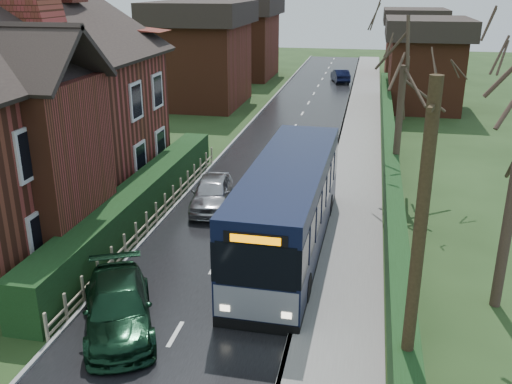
% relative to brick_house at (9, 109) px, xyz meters
% --- Properties ---
extents(ground, '(140.00, 140.00, 0.00)m').
position_rel_brick_house_xyz_m(ground, '(8.73, -4.78, -4.38)').
color(ground, '#2E4C20').
rests_on(ground, ground).
extents(road, '(6.00, 100.00, 0.02)m').
position_rel_brick_house_xyz_m(road, '(8.73, 5.22, -4.37)').
color(road, black).
rests_on(road, ground).
extents(pavement, '(2.50, 100.00, 0.14)m').
position_rel_brick_house_xyz_m(pavement, '(12.98, 5.22, -4.31)').
color(pavement, slate).
rests_on(pavement, ground).
extents(kerb_right, '(0.12, 100.00, 0.14)m').
position_rel_brick_house_xyz_m(kerb_right, '(11.78, 5.22, -4.31)').
color(kerb_right, gray).
rests_on(kerb_right, ground).
extents(kerb_left, '(0.12, 100.00, 0.10)m').
position_rel_brick_house_xyz_m(kerb_left, '(5.68, 5.22, -4.33)').
color(kerb_left, gray).
rests_on(kerb_left, ground).
extents(front_hedge, '(1.20, 16.00, 1.60)m').
position_rel_brick_house_xyz_m(front_hedge, '(4.83, 0.22, -3.58)').
color(front_hedge, black).
rests_on(front_hedge, ground).
extents(picket_fence, '(0.10, 16.00, 0.90)m').
position_rel_brick_house_xyz_m(picket_fence, '(5.58, 0.22, -3.93)').
color(picket_fence, tan).
rests_on(picket_fence, ground).
extents(right_wall_hedge, '(0.60, 50.00, 1.80)m').
position_rel_brick_house_xyz_m(right_wall_hedge, '(14.53, 5.22, -3.36)').
color(right_wall_hedge, brown).
rests_on(right_wall_hedge, ground).
extents(brick_house, '(9.30, 14.60, 10.30)m').
position_rel_brick_house_xyz_m(brick_house, '(0.00, 0.00, 0.00)').
color(brick_house, brown).
rests_on(brick_house, ground).
extents(bus, '(2.63, 10.62, 3.21)m').
position_rel_brick_house_xyz_m(bus, '(10.93, -1.04, -2.78)').
color(bus, black).
rests_on(bus, ground).
extents(car_silver, '(2.08, 4.07, 1.33)m').
position_rel_brick_house_xyz_m(car_silver, '(7.23, 2.36, -3.71)').
color(car_silver, '#AAA9AE').
rests_on(car_silver, ground).
extents(car_green, '(3.50, 4.73, 1.27)m').
position_rel_brick_house_xyz_m(car_green, '(7.13, -6.75, -3.74)').
color(car_green, black).
rests_on(car_green, ground).
extents(car_distant, '(2.14, 3.88, 1.21)m').
position_rel_brick_house_xyz_m(car_distant, '(10.54, 35.81, -3.77)').
color(car_distant, black).
rests_on(car_distant, ground).
extents(bus_stop_sign, '(0.10, 0.47, 3.12)m').
position_rel_brick_house_xyz_m(bus_stop_sign, '(11.93, 0.29, -2.32)').
color(bus_stop_sign, slate).
rests_on(bus_stop_sign, ground).
extents(telegraph_pole, '(0.31, 0.94, 7.39)m').
position_rel_brick_house_xyz_m(telegraph_pole, '(14.53, -8.79, -0.64)').
color(telegraph_pole, black).
rests_on(telegraph_pole, ground).
extents(tree_right_far, '(4.17, 4.17, 8.06)m').
position_rel_brick_house_xyz_m(tree_right_far, '(14.73, 5.79, 1.65)').
color(tree_right_far, '#372B20').
rests_on(tree_right_far, ground).
extents(tree_house_side, '(3.97, 3.97, 9.02)m').
position_rel_brick_house_xyz_m(tree_house_side, '(-2.77, 7.74, 2.36)').
color(tree_house_side, '#32281D').
rests_on(tree_house_side, ground).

